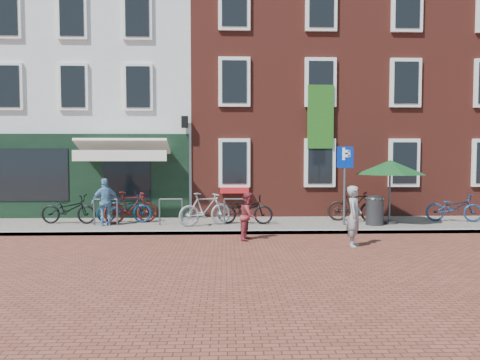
{
  "coord_description": "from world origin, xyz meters",
  "views": [
    {
      "loc": [
        0.18,
        -12.46,
        2.21
      ],
      "look_at": [
        0.64,
        1.14,
        1.5
      ],
      "focal_mm": 33.09,
      "sensor_mm": 36.0,
      "label": 1
    }
  ],
  "objects_px": {
    "woman": "(354,216)",
    "bicycle_2": "(124,208)",
    "parasol": "(390,165)",
    "bicycle_5": "(354,206)",
    "boy": "(249,216)",
    "bicycle_6": "(454,207)",
    "parking_sign": "(345,171)",
    "bicycle_4": "(245,209)",
    "cafe_person": "(106,202)",
    "bicycle_3": "(205,209)",
    "litter_bin": "(375,209)",
    "bicycle_0": "(69,209)",
    "bicycle_1": "(131,207)"
  },
  "relations": [
    {
      "from": "bicycle_0",
      "to": "woman",
      "type": "bearing_deg",
      "value": -108.17
    },
    {
      "from": "bicycle_6",
      "to": "bicycle_0",
      "type": "bearing_deg",
      "value": 102.51
    },
    {
      "from": "bicycle_4",
      "to": "cafe_person",
      "type": "bearing_deg",
      "value": 101.33
    },
    {
      "from": "bicycle_1",
      "to": "bicycle_5",
      "type": "height_order",
      "value": "same"
    },
    {
      "from": "cafe_person",
      "to": "bicycle_6",
      "type": "relative_size",
      "value": 0.84
    },
    {
      "from": "bicycle_6",
      "to": "cafe_person",
      "type": "bearing_deg",
      "value": 104.77
    },
    {
      "from": "bicycle_4",
      "to": "parking_sign",
      "type": "bearing_deg",
      "value": -87.81
    },
    {
      "from": "bicycle_1",
      "to": "bicycle_3",
      "type": "bearing_deg",
      "value": -125.87
    },
    {
      "from": "parking_sign",
      "to": "bicycle_2",
      "type": "xyz_separation_m",
      "value": [
        -6.92,
        0.73,
        -1.2
      ]
    },
    {
      "from": "litter_bin",
      "to": "parking_sign",
      "type": "relative_size",
      "value": 0.41
    },
    {
      "from": "litter_bin",
      "to": "bicycle_2",
      "type": "distance_m",
      "value": 7.9
    },
    {
      "from": "bicycle_2",
      "to": "bicycle_0",
      "type": "bearing_deg",
      "value": 94.75
    },
    {
      "from": "woman",
      "to": "bicycle_1",
      "type": "xyz_separation_m",
      "value": [
        -6.17,
        3.35,
        -0.14
      ]
    },
    {
      "from": "parking_sign",
      "to": "bicycle_6",
      "type": "distance_m",
      "value": 4.02
    },
    {
      "from": "parking_sign",
      "to": "bicycle_5",
      "type": "distance_m",
      "value": 1.49
    },
    {
      "from": "bicycle_0",
      "to": "parasol",
      "type": "bearing_deg",
      "value": -87.51
    },
    {
      "from": "parasol",
      "to": "bicycle_5",
      "type": "relative_size",
      "value": 1.33
    },
    {
      "from": "woman",
      "to": "litter_bin",
      "type": "bearing_deg",
      "value": -5.32
    },
    {
      "from": "parasol",
      "to": "bicycle_5",
      "type": "height_order",
      "value": "parasol"
    },
    {
      "from": "bicycle_2",
      "to": "bicycle_4",
      "type": "bearing_deg",
      "value": -96.6
    },
    {
      "from": "bicycle_2",
      "to": "bicycle_4",
      "type": "distance_m",
      "value": 3.88
    },
    {
      "from": "bicycle_2",
      "to": "parasol",
      "type": "bearing_deg",
      "value": -93.83
    },
    {
      "from": "boy",
      "to": "bicycle_1",
      "type": "height_order",
      "value": "boy"
    },
    {
      "from": "bicycle_4",
      "to": "bicycle_1",
      "type": "bearing_deg",
      "value": 94.4
    },
    {
      "from": "cafe_person",
      "to": "bicycle_3",
      "type": "relative_size",
      "value": 0.86
    },
    {
      "from": "parking_sign",
      "to": "boy",
      "type": "xyz_separation_m",
      "value": [
        -3.06,
        -1.79,
        -1.12
      ]
    },
    {
      "from": "woman",
      "to": "bicycle_5",
      "type": "distance_m",
      "value": 3.68
    },
    {
      "from": "boy",
      "to": "bicycle_6",
      "type": "xyz_separation_m",
      "value": [
        6.84,
        2.42,
        -0.08
      ]
    },
    {
      "from": "bicycle_6",
      "to": "bicycle_1",
      "type": "bearing_deg",
      "value": 102.36
    },
    {
      "from": "parking_sign",
      "to": "cafe_person",
      "type": "height_order",
      "value": "parking_sign"
    },
    {
      "from": "woman",
      "to": "bicycle_4",
      "type": "relative_size",
      "value": 0.86
    },
    {
      "from": "parasol",
      "to": "bicycle_2",
      "type": "bearing_deg",
      "value": 177.0
    },
    {
      "from": "bicycle_0",
      "to": "litter_bin",
      "type": "bearing_deg",
      "value": -89.34
    },
    {
      "from": "woman",
      "to": "bicycle_2",
      "type": "xyz_separation_m",
      "value": [
        -6.41,
        3.48,
        -0.19
      ]
    },
    {
      "from": "bicycle_5",
      "to": "bicycle_6",
      "type": "height_order",
      "value": "bicycle_5"
    },
    {
      "from": "parasol",
      "to": "bicycle_0",
      "type": "bearing_deg",
      "value": 178.44
    },
    {
      "from": "bicycle_0",
      "to": "bicycle_3",
      "type": "relative_size",
      "value": 1.03
    },
    {
      "from": "cafe_person",
      "to": "bicycle_1",
      "type": "xyz_separation_m",
      "value": [
        0.67,
        0.47,
        -0.22
      ]
    },
    {
      "from": "boy",
      "to": "bicycle_0",
      "type": "relative_size",
      "value": 0.73
    },
    {
      "from": "parasol",
      "to": "bicycle_3",
      "type": "distance_m",
      "value": 5.98
    },
    {
      "from": "bicycle_4",
      "to": "bicycle_6",
      "type": "bearing_deg",
      "value": -78.97
    },
    {
      "from": "parasol",
      "to": "bicycle_3",
      "type": "bearing_deg",
      "value": -177.58
    },
    {
      "from": "parking_sign",
      "to": "bicycle_1",
      "type": "distance_m",
      "value": 6.8
    },
    {
      "from": "bicycle_3",
      "to": "bicycle_0",
      "type": "bearing_deg",
      "value": 59.64
    },
    {
      "from": "bicycle_6",
      "to": "bicycle_3",
      "type": "bearing_deg",
      "value": 106.38
    },
    {
      "from": "woman",
      "to": "bicycle_6",
      "type": "bearing_deg",
      "value": -29.24
    },
    {
      "from": "litter_bin",
      "to": "bicycle_1",
      "type": "bearing_deg",
      "value": 175.46
    },
    {
      "from": "bicycle_4",
      "to": "bicycle_5",
      "type": "distance_m",
      "value": 3.61
    },
    {
      "from": "bicycle_0",
      "to": "bicycle_4",
      "type": "distance_m",
      "value": 5.57
    },
    {
      "from": "cafe_person",
      "to": "bicycle_0",
      "type": "height_order",
      "value": "cafe_person"
    }
  ]
}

